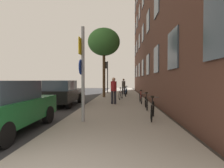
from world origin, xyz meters
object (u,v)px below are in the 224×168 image
(traffic_light, at_px, (107,71))
(tree_near, at_px, (104,42))
(sign_post, at_px, (82,69))
(bicycle_0, at_px, (153,110))
(bicycle_3, at_px, (121,95))
(car_0, at_px, (3,106))
(bicycle_1, at_px, (146,102))
(pedestrian_0, at_px, (114,89))
(bicycle_4, at_px, (125,93))
(pedestrian_2, at_px, (114,85))
(car_1, at_px, (62,93))
(bicycle_2, at_px, (141,98))
(pedestrian_1, at_px, (124,85))
(bicycle_5, at_px, (127,91))

(traffic_light, xyz_separation_m, tree_near, (0.19, -5.13, 2.37))
(sign_post, xyz_separation_m, bicycle_0, (2.66, 0.53, -1.58))
(bicycle_3, xyz_separation_m, car_0, (-3.59, -8.95, 0.35))
(bicycle_1, height_order, pedestrian_0, pedestrian_0)
(tree_near, relative_size, bicycle_4, 3.79)
(traffic_light, distance_m, pedestrian_2, 1.94)
(tree_near, distance_m, pedestrian_0, 6.24)
(pedestrian_0, xyz_separation_m, car_1, (-3.37, -0.05, -0.25))
(bicycle_2, bearing_deg, traffic_light, 108.17)
(bicycle_0, bearing_deg, sign_post, -168.72)
(sign_post, height_order, car_1, sign_post)
(traffic_light, bearing_deg, bicycle_3, -75.97)
(bicycle_1, height_order, car_0, car_0)
(pedestrian_0, bearing_deg, tree_near, 103.28)
(bicycle_1, height_order, bicycle_3, bicycle_3)
(tree_near, xyz_separation_m, car_0, (-2.04, -10.78, -4.24))
(bicycle_2, distance_m, bicycle_4, 4.89)
(tree_near, bearing_deg, bicycle_2, -55.78)
(bicycle_4, bearing_deg, sign_post, -99.98)
(traffic_light, height_order, bicycle_4, traffic_light)
(bicycle_4, relative_size, pedestrian_0, 0.96)
(bicycle_1, distance_m, bicycle_2, 2.40)
(pedestrian_1, relative_size, pedestrian_2, 0.98)
(pedestrian_0, bearing_deg, bicycle_5, 82.35)
(bicycle_5, bearing_deg, bicycle_1, -85.33)
(bicycle_0, relative_size, car_0, 0.41)
(sign_post, relative_size, bicycle_1, 2.14)
(bicycle_2, height_order, bicycle_5, bicycle_5)
(bicycle_0, xyz_separation_m, bicycle_5, (-0.71, 12.00, 0.01))
(sign_post, bearing_deg, bicycle_5, 81.13)
(tree_near, height_order, car_0, tree_near)
(tree_near, xyz_separation_m, pedestrian_1, (1.81, 3.13, -3.99))
(traffic_light, bearing_deg, car_0, -96.62)
(pedestrian_2, relative_size, car_1, 0.40)
(sign_post, distance_m, bicycle_5, 12.78)
(sign_post, distance_m, tree_near, 10.03)
(bicycle_3, distance_m, bicycle_5, 4.84)
(bicycle_0, bearing_deg, bicycle_5, 93.37)
(bicycle_3, height_order, car_0, car_0)
(bicycle_1, xyz_separation_m, pedestrian_0, (-1.81, 1.96, 0.62))
(pedestrian_1, bearing_deg, tree_near, -120.08)
(bicycle_5, bearing_deg, sign_post, -98.87)
(tree_near, xyz_separation_m, pedestrian_2, (0.59, 5.89, -3.97))
(traffic_light, relative_size, car_0, 0.96)
(bicycle_5, bearing_deg, pedestrian_2, 117.80)
(bicycle_0, height_order, bicycle_3, bicycle_3)
(traffic_light, height_order, car_0, traffic_light)
(bicycle_3, distance_m, car_1, 4.80)
(tree_near, distance_m, bicycle_2, 6.89)
(sign_post, bearing_deg, bicycle_3, 79.95)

